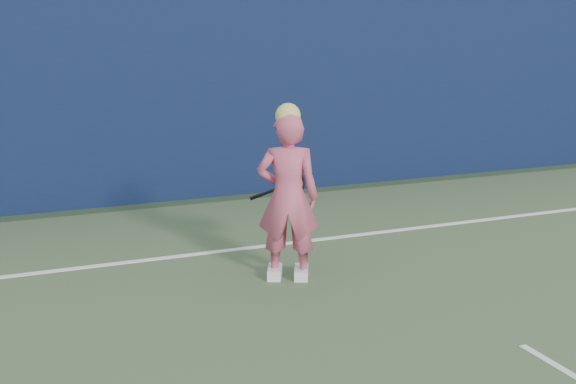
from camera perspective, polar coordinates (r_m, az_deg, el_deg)
name	(u,v)px	position (r m, az deg, el deg)	size (l,w,h in m)	color
backstop_wall	(257,96)	(10.52, -2.25, 6.84)	(24.00, 0.40, 2.50)	#0C1836
player	(288,196)	(7.05, 0.00, -0.29)	(0.65, 0.56, 1.58)	#CC4F70
racket	(289,186)	(7.53, 0.07, 0.46)	(0.55, 0.12, 0.30)	black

